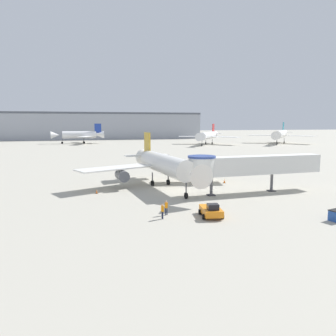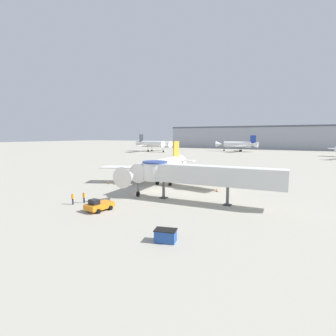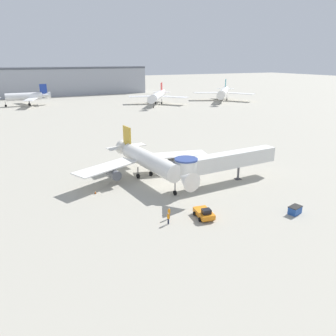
% 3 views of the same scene
% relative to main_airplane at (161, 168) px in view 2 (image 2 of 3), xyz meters
% --- Properties ---
extents(ground_plane, '(800.00, 800.00, 0.00)m').
position_rel_main_airplane_xyz_m(ground_plane, '(0.49, -4.10, -3.81)').
color(ground_plane, '#A8A393').
extents(main_airplane, '(29.06, 26.37, 8.97)m').
position_rel_main_airplane_xyz_m(main_airplane, '(0.00, 0.00, 0.00)').
color(main_airplane, white).
rests_on(main_airplane, ground_plane).
extents(jet_bridge, '(22.29, 4.34, 6.02)m').
position_rel_main_airplane_xyz_m(jet_bridge, '(11.34, -8.03, 0.53)').
color(jet_bridge, silver).
rests_on(jet_bridge, ground_plane).
extents(pushback_tug_orange, '(2.81, 4.02, 1.71)m').
position_rel_main_airplane_xyz_m(pushback_tug_orange, '(1.05, -18.89, -3.08)').
color(pushback_tug_orange, orange).
rests_on(pushback_tug_orange, ground_plane).
extents(service_container_blue, '(2.38, 1.85, 1.23)m').
position_rel_main_airplane_xyz_m(service_container_blue, '(14.22, -23.87, -3.20)').
color(service_container_blue, '#234C9E').
rests_on(service_container_blue, ground_plane).
extents(traffic_cone_starboard_wing, '(0.46, 0.46, 0.76)m').
position_rel_main_airplane_xyz_m(traffic_cone_starboard_wing, '(11.53, 0.62, -3.45)').
color(traffic_cone_starboard_wing, black).
rests_on(traffic_cone_starboard_wing, ground_plane).
extents(traffic_cone_port_wing, '(0.37, 0.37, 0.63)m').
position_rel_main_airplane_xyz_m(traffic_cone_port_wing, '(-11.25, -2.67, -3.52)').
color(traffic_cone_port_wing, black).
rests_on(traffic_cone_port_wing, ground_plane).
extents(ground_crew_marshaller, '(0.35, 0.23, 1.74)m').
position_rel_main_airplane_xyz_m(ground_crew_marshaller, '(-3.81, -16.88, -2.81)').
color(ground_crew_marshaller, '#1E2338').
rests_on(ground_crew_marshaller, ground_plane).
extents(ground_crew_wing_walker, '(0.27, 0.38, 1.77)m').
position_rel_main_airplane_xyz_m(ground_crew_wing_walker, '(-4.61, -18.31, -2.79)').
color(ground_crew_wing_walker, '#1E2338').
rests_on(ground_crew_wing_walker, ground_plane).
extents(background_jet_blue_tail, '(26.94, 29.69, 10.41)m').
position_rel_main_airplane_xyz_m(background_jet_blue_tail, '(-14.07, 125.57, 0.76)').
color(background_jet_blue_tail, white).
rests_on(background_jet_blue_tail, ground_plane).
extents(background_jet_gray_tail, '(28.60, 31.84, 11.09)m').
position_rel_main_airplane_xyz_m(background_jet_gray_tail, '(-63.27, 99.16, 1.04)').
color(background_jet_gray_tail, white).
rests_on(background_jet_gray_tail, ground_plane).
extents(terminal_building, '(146.01, 19.06, 17.67)m').
position_rel_main_airplane_xyz_m(terminal_building, '(-7.05, 170.90, 5.03)').
color(terminal_building, '#999EA8').
rests_on(terminal_building, ground_plane).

